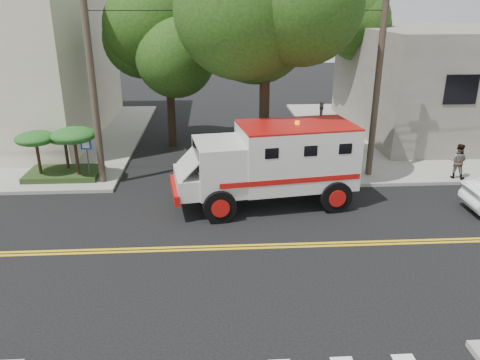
{
  "coord_description": "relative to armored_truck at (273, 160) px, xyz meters",
  "views": [
    {
      "loc": [
        -0.77,
        -13.47,
        7.46
      ],
      "look_at": [
        0.17,
        1.97,
        1.6
      ],
      "focal_mm": 35.0,
      "sensor_mm": 36.0,
      "label": 1
    }
  ],
  "objects": [
    {
      "name": "traffic_signal",
      "position": [
        2.26,
        2.1,
        0.42
      ],
      "size": [
        0.15,
        0.18,
        3.6
      ],
      "color": "#3F3F42",
      "rests_on": "ground"
    },
    {
      "name": "utility_pole_right",
      "position": [
        4.76,
        2.7,
        2.69
      ],
      "size": [
        0.28,
        0.28,
        9.0
      ],
      "primitive_type": "cylinder",
      "color": "#382D23",
      "rests_on": "ground"
    },
    {
      "name": "sidewalk_ne",
      "position": [
        11.96,
        10.0,
        -1.73
      ],
      "size": [
        17.0,
        17.0,
        0.15
      ],
      "primitive_type": "cube",
      "color": "gray",
      "rests_on": "ground"
    },
    {
      "name": "pedestrian_a",
      "position": [
        3.96,
        3.95,
        -0.76
      ],
      "size": [
        0.78,
        0.71,
        1.8
      ],
      "primitive_type": "imported",
      "rotation": [
        0.0,
        0.0,
        3.69
      ],
      "color": "gray",
      "rests_on": "sidewalk_ne"
    },
    {
      "name": "armored_truck",
      "position": [
        0.0,
        0.0,
        0.0
      ],
      "size": [
        7.27,
        3.64,
        3.18
      ],
      "rotation": [
        0.0,
        0.0,
        0.15
      ],
      "color": "beige",
      "rests_on": "ground"
    },
    {
      "name": "pedestrian_b",
      "position": [
        8.49,
        2.0,
        -0.87
      ],
      "size": [
        0.97,
        0.92,
        1.57
      ],
      "primitive_type": "imported",
      "rotation": [
        0.0,
        0.0,
        2.55
      ],
      "color": "gray",
      "rests_on": "sidewalk_ne"
    },
    {
      "name": "tree_left",
      "position": [
        -4.22,
        8.29,
        3.92
      ],
      "size": [
        4.48,
        4.2,
        7.7
      ],
      "color": "black",
      "rests_on": "ground"
    },
    {
      "name": "tree_main",
      "position": [
        0.4,
        2.71,
        5.39
      ],
      "size": [
        6.08,
        5.7,
        9.85
      ],
      "color": "black",
      "rests_on": "ground"
    },
    {
      "name": "tree_right",
      "position": [
        7.3,
        12.27,
        4.29
      ],
      "size": [
        4.8,
        4.5,
        8.2
      ],
      "color": "black",
      "rests_on": "ground"
    },
    {
      "name": "ground",
      "position": [
        -1.54,
        -3.5,
        -1.81
      ],
      "size": [
        100.0,
        100.0,
        0.0
      ],
      "primitive_type": "plane",
      "color": "black",
      "rests_on": "ground"
    },
    {
      "name": "accessibility_sign",
      "position": [
        -7.74,
        2.67,
        -0.44
      ],
      "size": [
        0.45,
        0.1,
        2.02
      ],
      "color": "#3F3F42",
      "rests_on": "ground"
    },
    {
      "name": "building_right",
      "position": [
        13.46,
        10.5,
        1.34
      ],
      "size": [
        14.0,
        12.0,
        6.0
      ],
      "primitive_type": "cube",
      "color": "#6A655B",
      "rests_on": "sidewalk_ne"
    },
    {
      "name": "palm_planter",
      "position": [
        -8.98,
        3.13,
        -0.16
      ],
      "size": [
        3.52,
        2.63,
        2.36
      ],
      "color": "#1E3314",
      "rests_on": "sidewalk_nw"
    },
    {
      "name": "utility_pole_left",
      "position": [
        -7.14,
        2.5,
        2.69
      ],
      "size": [
        0.28,
        0.28,
        9.0
      ],
      "primitive_type": "cylinder",
      "color": "#382D23",
      "rests_on": "ground"
    }
  ]
}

